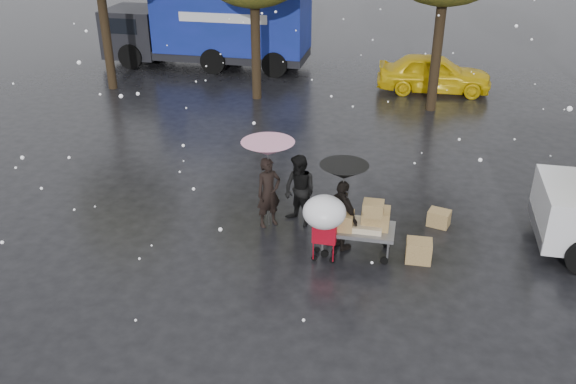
% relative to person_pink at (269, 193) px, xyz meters
% --- Properties ---
extents(ground, '(90.00, 90.00, 0.00)m').
position_rel_person_pink_xyz_m(ground, '(0.96, -1.39, -0.80)').
color(ground, black).
rests_on(ground, ground).
extents(person_pink, '(0.68, 0.68, 1.59)m').
position_rel_person_pink_xyz_m(person_pink, '(0.00, 0.00, 0.00)').
color(person_pink, black).
rests_on(person_pink, ground).
extents(person_middle, '(0.99, 0.95, 1.62)m').
position_rel_person_pink_xyz_m(person_middle, '(0.64, 0.20, 0.01)').
color(person_middle, black).
rests_on(person_middle, ground).
extents(person_black, '(0.91, 0.89, 1.54)m').
position_rel_person_pink_xyz_m(person_black, '(1.68, -0.63, -0.03)').
color(person_black, black).
rests_on(person_black, ground).
extents(umbrella_pink, '(1.13, 1.13, 1.98)m').
position_rel_person_pink_xyz_m(umbrella_pink, '(0.00, 0.00, 1.03)').
color(umbrella_pink, '#4C4C4C').
rests_on(umbrella_pink, ground).
extents(umbrella_black, '(0.97, 0.97, 1.90)m').
position_rel_person_pink_xyz_m(umbrella_black, '(1.68, -0.63, 0.95)').
color(umbrella_black, '#4C4C4C').
rests_on(umbrella_black, ground).
extents(vendor_cart, '(1.52, 0.80, 1.27)m').
position_rel_person_pink_xyz_m(vendor_cart, '(2.09, -0.72, -0.07)').
color(vendor_cart, slate).
rests_on(vendor_cart, ground).
extents(shopping_cart, '(0.84, 0.84, 1.46)m').
position_rel_person_pink_xyz_m(shopping_cart, '(1.41, -1.21, 0.27)').
color(shopping_cart, '#B70A1C').
rests_on(shopping_cart, ground).
extents(blue_truck, '(8.30, 2.60, 3.50)m').
position_rel_person_pink_xyz_m(blue_truck, '(-5.35, 12.41, 0.96)').
color(blue_truck, navy).
rests_on(blue_truck, ground).
extents(box_ground_near, '(0.51, 0.41, 0.45)m').
position_rel_person_pink_xyz_m(box_ground_near, '(3.26, -0.77, -0.57)').
color(box_ground_near, brown).
rests_on(box_ground_near, ground).
extents(box_ground_far, '(0.54, 0.47, 0.36)m').
position_rel_person_pink_xyz_m(box_ground_far, '(3.67, 0.77, -0.62)').
color(box_ground_far, brown).
rests_on(box_ground_far, ground).
extents(yellow_taxi, '(4.11, 1.85, 1.37)m').
position_rel_person_pink_xyz_m(yellow_taxi, '(3.51, 10.67, -0.11)').
color(yellow_taxi, yellow).
rests_on(yellow_taxi, ground).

